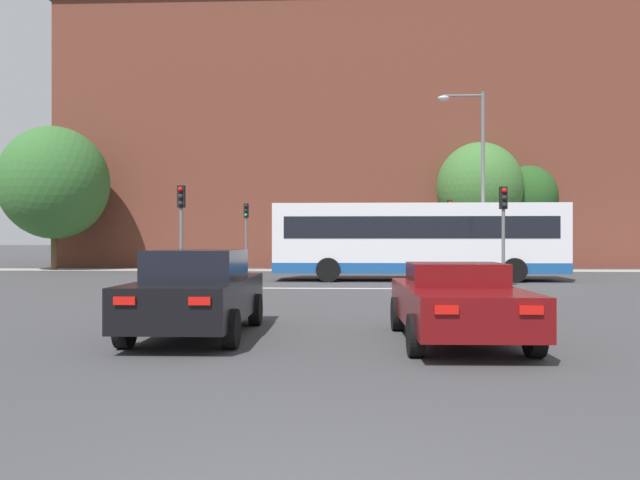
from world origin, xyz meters
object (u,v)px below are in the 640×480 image
at_px(traffic_light_near_right, 503,219).
at_px(traffic_light_near_left, 181,218).
at_px(pedestrian_waiting, 327,254).
at_px(traffic_light_far_left, 246,225).
at_px(car_saloon_left, 198,292).
at_px(bus_crossing_lead, 417,240).
at_px(traffic_light_far_right, 450,223).
at_px(street_lamp_junction, 476,167).
at_px(car_roadster_right, 457,302).

relative_size(traffic_light_near_right, traffic_light_near_left, 0.98).
bearing_deg(traffic_light_near_left, pedestrian_waiting, 69.94).
relative_size(traffic_light_near_left, pedestrian_waiting, 2.30).
bearing_deg(traffic_light_near_left, traffic_light_far_left, 88.74).
xyz_separation_m(traffic_light_near_left, pedestrian_waiting, (4.87, 13.34, -1.58)).
xyz_separation_m(car_saloon_left, bus_crossing_lead, (5.68, 15.48, 0.96)).
bearing_deg(bus_crossing_lead, traffic_light_near_left, 115.78).
distance_m(traffic_light_far_left, traffic_light_near_left, 12.82).
height_order(car_saloon_left, traffic_light_far_right, traffic_light_far_right).
distance_m(car_saloon_left, bus_crossing_lead, 16.52).
bearing_deg(traffic_light_far_left, traffic_light_near_right, -48.22).
bearing_deg(street_lamp_junction, traffic_light_near_left, -156.05).
xyz_separation_m(traffic_light_near_right, traffic_light_near_left, (-11.57, -0.18, 0.04)).
bearing_deg(pedestrian_waiting, car_saloon_left, 146.52).
xyz_separation_m(traffic_light_far_right, pedestrian_waiting, (-6.80, 0.92, -1.71)).
xyz_separation_m(traffic_light_near_right, pedestrian_waiting, (-6.70, 13.16, -1.53)).
bearing_deg(pedestrian_waiting, traffic_light_far_left, 66.72).
bearing_deg(traffic_light_far_right, traffic_light_near_left, -133.22).
distance_m(traffic_light_far_left, traffic_light_far_right, 11.40).
xyz_separation_m(traffic_light_near_left, street_lamp_junction, (11.62, 5.16, 2.40)).
distance_m(traffic_light_far_left, pedestrian_waiting, 4.90).
bearing_deg(car_roadster_right, traffic_light_far_left, 106.22).
bearing_deg(traffic_light_near_right, street_lamp_junction, 89.45).
relative_size(bus_crossing_lead, traffic_light_near_right, 3.34).
distance_m(car_saloon_left, traffic_light_near_right, 14.12).
relative_size(car_saloon_left, pedestrian_waiting, 2.80).
distance_m(car_saloon_left, traffic_light_far_left, 24.22).
bearing_deg(traffic_light_far_right, car_saloon_left, -109.55).
height_order(car_saloon_left, street_lamp_junction, street_lamp_junction).
xyz_separation_m(car_roadster_right, street_lamp_junction, (3.77, 16.84, 4.23)).
distance_m(traffic_light_near_left, pedestrian_waiting, 14.29).
bearing_deg(traffic_light_near_left, traffic_light_far_right, 46.78).
bearing_deg(car_saloon_left, traffic_light_near_right, 53.49).
distance_m(traffic_light_far_right, street_lamp_junction, 7.60).
xyz_separation_m(traffic_light_near_right, traffic_light_far_right, (0.10, 12.24, 0.18)).
bearing_deg(car_saloon_left, traffic_light_far_right, 70.08).
bearing_deg(car_roadster_right, bus_crossing_lead, 85.00).
height_order(car_saloon_left, car_roadster_right, car_saloon_left).
distance_m(traffic_light_near_right, traffic_light_far_right, 12.24).
bearing_deg(street_lamp_junction, car_saloon_left, -117.03).
bearing_deg(traffic_light_near_right, pedestrian_waiting, 116.98).
distance_m(bus_crossing_lead, traffic_light_far_left, 12.18).
xyz_separation_m(traffic_light_far_left, street_lamp_junction, (11.34, -7.65, 2.34)).
relative_size(traffic_light_far_left, traffic_light_near_left, 1.03).
bearing_deg(car_roadster_right, traffic_light_near_right, 71.62).
relative_size(street_lamp_junction, pedestrian_waiting, 5.09).
height_order(traffic_light_near_right, street_lamp_junction, street_lamp_junction).
xyz_separation_m(car_roadster_right, bus_crossing_lead, (1.13, 16.02, 1.06)).
xyz_separation_m(traffic_light_far_left, traffic_light_near_right, (11.29, -12.64, -0.10)).
distance_m(car_saloon_left, pedestrian_waiting, 24.54).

